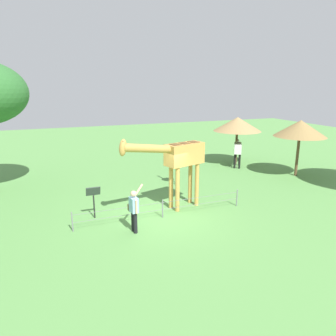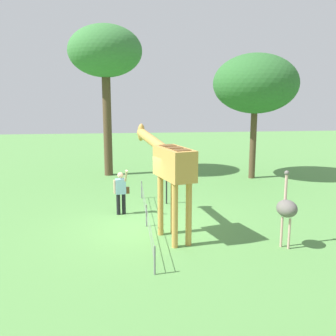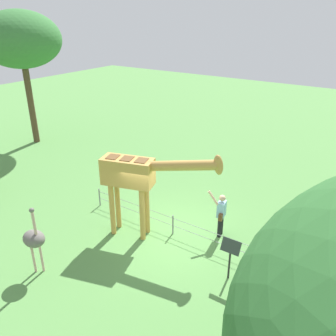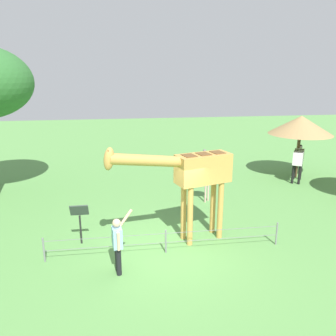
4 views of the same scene
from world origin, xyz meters
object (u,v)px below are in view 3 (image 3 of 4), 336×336
visitor (221,213)px  info_sign (230,251)px  ostrich (34,239)px  tree_west (21,40)px  giraffe (138,176)px

visitor → info_sign: 2.14m
ostrich → tree_west: tree_west is taller
visitor → tree_west: 14.44m
giraffe → visitor: giraffe is taller
ostrich → info_sign: ostrich is taller
giraffe → info_sign: giraffe is taller
giraffe → info_sign: size_ratio=3.00×
visitor → ostrich: bearing=-127.9°
ostrich → tree_west: bearing=143.3°
giraffe → ostrich: size_ratio=1.76×
visitor → ostrich: size_ratio=0.77×
giraffe → tree_west: bearing=159.8°
ostrich → tree_west: 12.95m
visitor → ostrich: ostrich is taller
visitor → tree_west: (-13.37, 2.55, 4.83)m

